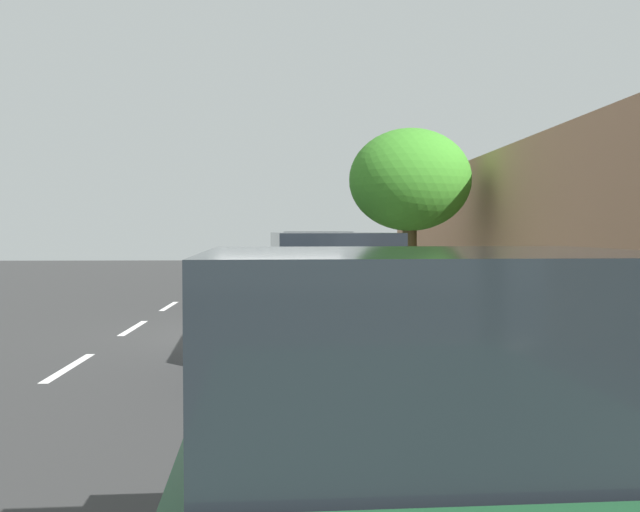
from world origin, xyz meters
The scene contains 12 objects.
ground centered at (0.00, 0.00, 0.00)m, with size 67.58×67.58×0.00m, color #313131.
sidewalk centered at (3.75, 0.00, 0.08)m, with size 3.35×42.24×0.16m, color #9DA287.
curb_edge centered at (1.99, 0.00, 0.08)m, with size 0.16×42.24×0.16m, color gray.
lane_stripe_centre centered at (-3.03, -1.12, 0.00)m, with size 0.14×40.00×0.01m.
lane_stripe_bike_edge centered at (0.52, 0.00, 0.00)m, with size 0.12×42.24×0.01m, color white.
building_facade centered at (5.68, 0.00, 2.04)m, with size 0.50×42.24×4.07m, color tan.
parked_suv_dark_blue_second centered at (0.83, -3.07, 1.03)m, with size 2.22×4.82×1.99m.
parked_suv_white_mid centered at (0.92, 4.73, 1.03)m, with size 2.04×4.74×1.99m.
parked_sedan_grey_far centered at (0.80, 14.48, 0.75)m, with size 2.03×4.49×1.52m.
bicycle_at_curb centered at (1.52, 9.08, 0.39)m, with size 1.43×1.10×0.78m.
cyclist_with_backpack centered at (1.74, 8.61, 1.02)m, with size 0.55×0.54×1.69m.
street_tree_mid_block centered at (3.37, 4.93, 3.33)m, with size 3.22×3.22×4.55m.
Camera 1 is at (0.28, -13.72, 2.03)m, focal length 39.73 mm.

